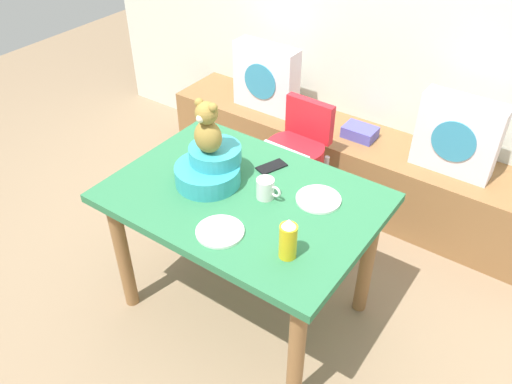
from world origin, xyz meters
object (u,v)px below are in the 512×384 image
(highchair, at_px, (296,150))
(teddy_bear, at_px, (208,128))
(pillow_floral_right, at_px, (458,136))
(coffee_mug, at_px, (266,189))
(book_stack, at_px, (360,132))
(dining_table, at_px, (244,214))
(cell_phone, at_px, (272,167))
(dinner_plate_near, at_px, (318,199))
(pillow_floral_left, at_px, (266,78))
(infant_seat_teal, at_px, (210,167))
(dinner_plate_far, at_px, (220,231))
(ketchup_bottle, at_px, (288,239))

(highchair, height_order, teddy_bear, teddy_bear)
(pillow_floral_right, height_order, coffee_mug, pillow_floral_right)
(pillow_floral_right, height_order, book_stack, pillow_floral_right)
(dining_table, bearing_deg, book_stack, 88.42)
(cell_phone, bearing_deg, pillow_floral_right, -103.28)
(dining_table, height_order, dinner_plate_near, dinner_plate_near)
(pillow_floral_right, relative_size, book_stack, 2.20)
(pillow_floral_left, distance_m, infant_seat_teal, 1.25)
(book_stack, bearing_deg, highchair, -114.06)
(dining_table, distance_m, cell_phone, 0.27)
(coffee_mug, distance_m, dinner_plate_far, 0.30)
(dinner_plate_far, relative_size, cell_phone, 1.39)
(pillow_floral_right, height_order, dinner_plate_far, pillow_floral_right)
(highchair, xyz_separation_m, teddy_bear, (-0.02, -0.74, 0.50))
(dining_table, relative_size, ketchup_bottle, 6.42)
(highchair, xyz_separation_m, coffee_mug, (0.26, -0.69, 0.27))
(book_stack, bearing_deg, teddy_bear, -100.52)
(highchair, bearing_deg, dining_table, -77.54)
(highchair, bearing_deg, coffee_mug, -69.72)
(book_stack, distance_m, highchair, 0.48)
(pillow_floral_left, bearing_deg, dinner_plate_far, -62.64)
(dining_table, bearing_deg, coffee_mug, 23.59)
(dining_table, height_order, coffee_mug, coffee_mug)
(teddy_bear, bearing_deg, pillow_floral_right, 55.54)
(pillow_floral_left, height_order, teddy_bear, teddy_bear)
(dinner_plate_near, bearing_deg, highchair, 128.40)
(dinner_plate_far, bearing_deg, coffee_mug, 85.96)
(infant_seat_teal, bearing_deg, coffee_mug, 8.22)
(ketchup_bottle, distance_m, dinner_plate_near, 0.39)
(ketchup_bottle, xyz_separation_m, coffee_mug, (-0.27, 0.25, -0.04))
(dining_table, bearing_deg, dinner_plate_far, -74.29)
(dining_table, xyz_separation_m, cell_phone, (-0.01, 0.25, 0.12))
(book_stack, distance_m, teddy_bear, 1.30)
(book_stack, bearing_deg, ketchup_bottle, -76.34)
(highchair, height_order, ketchup_bottle, ketchup_bottle)
(book_stack, height_order, teddy_bear, teddy_bear)
(book_stack, relative_size, infant_seat_teal, 0.61)
(dining_table, height_order, infant_seat_teal, infant_seat_teal)
(ketchup_bottle, xyz_separation_m, dinner_plate_near, (-0.07, 0.37, -0.08))
(coffee_mug, xyz_separation_m, dinner_plate_far, (-0.02, -0.30, -0.04))
(ketchup_bottle, height_order, dinner_plate_near, ketchup_bottle)
(infant_seat_teal, bearing_deg, pillow_floral_right, 55.53)
(pillow_floral_left, distance_m, cell_phone, 1.11)
(infant_seat_teal, distance_m, coffee_mug, 0.28)
(dining_table, bearing_deg, highchair, 102.46)
(dinner_plate_far, bearing_deg, infant_seat_teal, 134.79)
(cell_phone, bearing_deg, infant_seat_teal, 76.11)
(dinner_plate_near, bearing_deg, cell_phone, 163.55)
(pillow_floral_right, height_order, infant_seat_teal, same)
(infant_seat_teal, relative_size, teddy_bear, 1.32)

